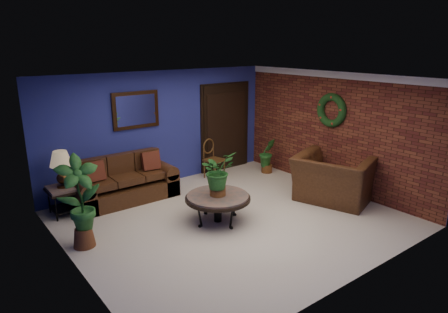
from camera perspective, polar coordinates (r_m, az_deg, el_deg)
floor at (r=7.29m, az=1.15°, el=-8.90°), size 5.50×5.50×0.00m
wall_back at (r=8.89m, az=-8.92°, el=4.00°), size 5.50×0.04×2.50m
wall_left at (r=5.65m, az=-21.23°, el=-3.94°), size 0.04×5.00×2.50m
wall_right_brick at (r=8.79m, az=15.38°, el=3.48°), size 0.04×5.00×2.50m
ceiling at (r=6.64m, az=1.27°, el=11.07°), size 5.50×5.00×0.02m
crown_molding at (r=8.60m, az=15.84°, el=11.15°), size 0.03×5.00×0.14m
wall_mirror at (r=8.51m, az=-12.48°, el=6.50°), size 1.02×0.06×0.77m
closet_door at (r=9.85m, az=0.19°, el=4.17°), size 1.44×0.06×2.18m
wreath at (r=8.69m, az=15.10°, el=6.39°), size 0.16×0.72×0.72m
sofa at (r=8.31m, az=-14.15°, el=-3.99°), size 2.02×0.87×0.91m
coffee_table at (r=7.04m, az=-0.90°, el=-5.98°), size 1.15×1.15×0.49m
end_table at (r=7.90m, az=-21.83°, el=-4.90°), size 0.58×0.58×0.53m
table_lamp at (r=7.74m, az=-22.24°, el=-1.09°), size 0.39×0.39×0.65m
side_chair at (r=9.31m, az=-1.71°, el=0.09°), size 0.47×0.47×0.92m
armchair at (r=8.23m, az=15.37°, el=-3.05°), size 1.65×1.76×0.93m
coffee_plant at (r=6.87m, az=-0.92°, el=-2.19°), size 0.66×0.59×0.78m
floor_plant at (r=9.72m, az=6.19°, el=0.24°), size 0.46×0.42×0.85m
tall_plant at (r=6.44m, az=-19.89°, el=-5.70°), size 0.67×0.48×1.47m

